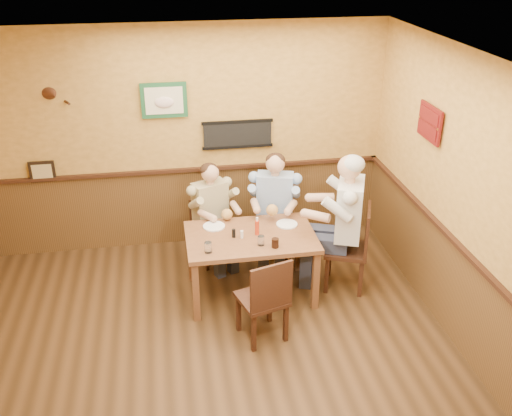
{
  "coord_description": "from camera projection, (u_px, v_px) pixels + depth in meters",
  "views": [
    {
      "loc": [
        -0.23,
        -4.17,
        3.76
      ],
      "look_at": [
        0.66,
        1.1,
        1.1
      ],
      "focal_mm": 40.0,
      "sensor_mm": 36.0,
      "label": 1
    }
  ],
  "objects": [
    {
      "name": "cola_tumbler",
      "position": [
        275.0,
        243.0,
        5.92
      ],
      "size": [
        0.09,
        0.09,
        0.1
      ],
      "primitive_type": "cylinder",
      "rotation": [
        0.0,
        0.0,
        0.16
      ],
      "color": "black",
      "rests_on": "dining_table"
    },
    {
      "name": "plate_far_left",
      "position": [
        214.0,
        226.0,
        6.34
      ],
      "size": [
        0.25,
        0.25,
        0.02
      ],
      "primitive_type": "cylinder",
      "rotation": [
        0.0,
        0.0,
        -0.03
      ],
      "color": "white",
      "rests_on": "dining_table"
    },
    {
      "name": "chair_back_right",
      "position": [
        274.0,
        227.0,
        6.99
      ],
      "size": [
        0.5,
        0.5,
        0.88
      ],
      "primitive_type": null,
      "rotation": [
        0.0,
        0.0,
        -0.27
      ],
      "color": "#3C2013",
      "rests_on": "ground"
    },
    {
      "name": "diner_white_elder",
      "position": [
        348.0,
        231.0,
        6.32
      ],
      "size": [
        0.86,
        0.86,
        1.44
      ],
      "primitive_type": null,
      "rotation": [
        0.0,
        0.0,
        -1.94
      ],
      "color": "silver",
      "rests_on": "ground"
    },
    {
      "name": "chair_back_left",
      "position": [
        211.0,
        232.0,
        6.94
      ],
      "size": [
        0.5,
        0.5,
        0.82
      ],
      "primitive_type": null,
      "rotation": [
        0.0,
        0.0,
        0.41
      ],
      "color": "#3C2013",
      "rests_on": "ground"
    },
    {
      "name": "chair_near_side",
      "position": [
        262.0,
        297.0,
        5.62
      ],
      "size": [
        0.54,
        0.54,
        0.95
      ],
      "primitive_type": null,
      "rotation": [
        0.0,
        0.0,
        3.43
      ],
      "color": "#3C2013",
      "rests_on": "ground"
    },
    {
      "name": "hot_sauce_bottle",
      "position": [
        257.0,
        227.0,
        6.14
      ],
      "size": [
        0.05,
        0.05,
        0.19
      ],
      "primitive_type": "cylinder",
      "rotation": [
        0.0,
        0.0,
        -0.03
      ],
      "color": "red",
      "rests_on": "dining_table"
    },
    {
      "name": "pepper_shaker",
      "position": [
        234.0,
        233.0,
        6.11
      ],
      "size": [
        0.04,
        0.04,
        0.1
      ],
      "primitive_type": "cylinder",
      "rotation": [
        0.0,
        0.0,
        -0.08
      ],
      "color": "black",
      "rests_on": "dining_table"
    },
    {
      "name": "plate_far_right",
      "position": [
        287.0,
        224.0,
        6.38
      ],
      "size": [
        0.27,
        0.27,
        0.02
      ],
      "primitive_type": "cylinder",
      "rotation": [
        0.0,
        0.0,
        0.13
      ],
      "color": "white",
      "rests_on": "dining_table"
    },
    {
      "name": "diner_blue_polo",
      "position": [
        275.0,
        213.0,
        6.91
      ],
      "size": [
        0.72,
        0.72,
        1.26
      ],
      "primitive_type": null,
      "rotation": [
        0.0,
        0.0,
        -0.27
      ],
      "color": "#8BA7D1",
      "rests_on": "ground"
    },
    {
      "name": "diner_tan_shirt",
      "position": [
        211.0,
        219.0,
        6.86
      ],
      "size": [
        0.71,
        0.71,
        1.17
      ],
      "primitive_type": null,
      "rotation": [
        0.0,
        0.0,
        0.41
      ],
      "color": "tan",
      "rests_on": "ground"
    },
    {
      "name": "salt_shaker",
      "position": [
        242.0,
        234.0,
        6.1
      ],
      "size": [
        0.04,
        0.04,
        0.09
      ],
      "primitive_type": "cylinder",
      "rotation": [
        0.0,
        0.0,
        -0.26
      ],
      "color": "white",
      "rests_on": "dining_table"
    },
    {
      "name": "chair_right_end",
      "position": [
        346.0,
        247.0,
        6.42
      ],
      "size": [
        0.6,
        0.6,
        1.01
      ],
      "primitive_type": null,
      "rotation": [
        0.0,
        0.0,
        -1.94
      ],
      "color": "#3C2013",
      "rests_on": "ground"
    },
    {
      "name": "room",
      "position": [
        213.0,
        199.0,
        4.81
      ],
      "size": [
        5.02,
        5.03,
        2.81
      ],
      "color": "#362210",
      "rests_on": "ground"
    },
    {
      "name": "dining_table",
      "position": [
        251.0,
        243.0,
        6.21
      ],
      "size": [
        1.4,
        0.9,
        0.75
      ],
      "color": "brown",
      "rests_on": "ground"
    },
    {
      "name": "water_glass_left",
      "position": [
        208.0,
        247.0,
        5.82
      ],
      "size": [
        0.1,
        0.1,
        0.12
      ],
      "primitive_type": "cylinder",
      "rotation": [
        0.0,
        0.0,
        0.32
      ],
      "color": "white",
      "rests_on": "dining_table"
    },
    {
      "name": "water_glass_mid",
      "position": [
        261.0,
        241.0,
        5.96
      ],
      "size": [
        0.08,
        0.08,
        0.1
      ],
      "primitive_type": "cylinder",
      "rotation": [
        0.0,
        0.0,
        -0.23
      ],
      "color": "white",
      "rests_on": "dining_table"
    }
  ]
}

